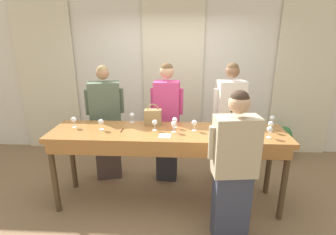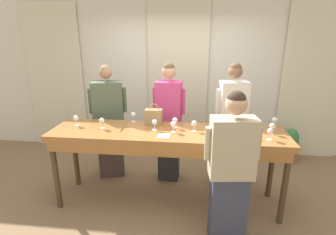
{
  "view_description": "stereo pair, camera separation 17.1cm",
  "coord_description": "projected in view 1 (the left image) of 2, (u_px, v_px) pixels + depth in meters",
  "views": [
    {
      "loc": [
        0.17,
        -3.02,
        2.15
      ],
      "look_at": [
        0.0,
        0.07,
        1.16
      ],
      "focal_mm": 28.0,
      "sensor_mm": 36.0,
      "label": 1
    },
    {
      "loc": [
        0.34,
        -3.0,
        2.15
      ],
      "look_at": [
        0.0,
        0.07,
        1.16
      ],
      "focal_mm": 28.0,
      "sensor_mm": 36.0,
      "label": 2
    }
  ],
  "objects": [
    {
      "name": "wine_glass_near_host",
      "position": [
        250.0,
        118.0,
        3.39
      ],
      "size": [
        0.07,
        0.07,
        0.14
      ],
      "color": "white",
      "rests_on": "tasting_bar"
    },
    {
      "name": "wall_back",
      "position": [
        173.0,
        77.0,
        4.76
      ],
      "size": [
        12.0,
        0.06,
        2.8
      ],
      "color": "silver",
      "rests_on": "ground_plane"
    },
    {
      "name": "ground_plane",
      "position": [
        168.0,
        201.0,
        3.53
      ],
      "size": [
        18.0,
        18.0,
        0.0
      ],
      "primitive_type": "plane",
      "color": "#846647"
    },
    {
      "name": "napkin",
      "position": [
        165.0,
        136.0,
        3.06
      ],
      "size": [
        0.15,
        0.15,
        0.0
      ],
      "color": "white",
      "rests_on": "tasting_bar"
    },
    {
      "name": "guest_olive_jacket",
      "position": [
        106.0,
        124.0,
        3.89
      ],
      "size": [
        0.55,
        0.36,
        1.74
      ],
      "color": "#473833",
      "rests_on": "ground_plane"
    },
    {
      "name": "host_pouring",
      "position": [
        234.0,
        168.0,
        2.68
      ],
      "size": [
        0.56,
        0.29,
        1.65
      ],
      "color": "#383D51",
      "rests_on": "ground_plane"
    },
    {
      "name": "wine_glass_back_mid",
      "position": [
        222.0,
        128.0,
        3.05
      ],
      "size": [
        0.07,
        0.07,
        0.14
      ],
      "color": "white",
      "rests_on": "tasting_bar"
    },
    {
      "name": "potted_plant",
      "position": [
        283.0,
        144.0,
        4.7
      ],
      "size": [
        0.31,
        0.31,
        0.59
      ],
      "color": "#935B3D",
      "rests_on": "ground_plane"
    },
    {
      "name": "guest_cream_sweater",
      "position": [
        229.0,
        124.0,
        3.78
      ],
      "size": [
        0.5,
        0.32,
        1.79
      ],
      "color": "#383D51",
      "rests_on": "ground_plane"
    },
    {
      "name": "wine_glass_by_bottle",
      "position": [
        101.0,
        122.0,
        3.24
      ],
      "size": [
        0.07,
        0.07,
        0.14
      ],
      "color": "white",
      "rests_on": "tasting_bar"
    },
    {
      "name": "wine_glass_back_left",
      "position": [
        271.0,
        124.0,
        3.16
      ],
      "size": [
        0.07,
        0.07,
        0.14
      ],
      "color": "white",
      "rests_on": "tasting_bar"
    },
    {
      "name": "tasting_bar",
      "position": [
        168.0,
        139.0,
        3.23
      ],
      "size": [
        2.9,
        0.7,
        1.01
      ],
      "color": "#9E6633",
      "rests_on": "ground_plane"
    },
    {
      "name": "curtain_panel_center",
      "position": [
        173.0,
        81.0,
        4.72
      ],
      "size": [
        1.07,
        0.03,
        2.69
      ],
      "color": "beige",
      "rests_on": "ground_plane"
    },
    {
      "name": "wine_glass_center_left",
      "position": [
        270.0,
        130.0,
        2.98
      ],
      "size": [
        0.07,
        0.07,
        0.14
      ],
      "color": "white",
      "rests_on": "tasting_bar"
    },
    {
      "name": "curtain_panel_right",
      "position": [
        305.0,
        82.0,
        4.6
      ],
      "size": [
        1.07,
        0.03,
        2.69
      ],
      "color": "beige",
      "rests_on": "ground_plane"
    },
    {
      "name": "wine_glass_front_right",
      "position": [
        272.0,
        118.0,
        3.38
      ],
      "size": [
        0.07,
        0.07,
        0.14
      ],
      "color": "white",
      "rests_on": "tasting_bar"
    },
    {
      "name": "curtain_panel_left",
      "position": [
        48.0,
        79.0,
        4.84
      ],
      "size": [
        1.07,
        0.03,
        2.69
      ],
      "color": "beige",
      "rests_on": "ground_plane"
    },
    {
      "name": "wine_glass_center_mid",
      "position": [
        74.0,
        120.0,
        3.32
      ],
      "size": [
        0.07,
        0.07,
        0.14
      ],
      "color": "white",
      "rests_on": "tasting_bar"
    },
    {
      "name": "guest_pink_top",
      "position": [
        167.0,
        123.0,
        3.83
      ],
      "size": [
        0.47,
        0.28,
        1.78
      ],
      "color": "#28282D",
      "rests_on": "ground_plane"
    },
    {
      "name": "handbag",
      "position": [
        153.0,
        117.0,
        3.42
      ],
      "size": [
        0.22,
        0.12,
        0.28
      ],
      "color": "#997A4C",
      "rests_on": "tasting_bar"
    },
    {
      "name": "wine_glass_center_right",
      "position": [
        132.0,
        115.0,
        3.5
      ],
      "size": [
        0.07,
        0.07,
        0.14
      ],
      "color": "white",
      "rests_on": "tasting_bar"
    },
    {
      "name": "wine_bottle",
      "position": [
        231.0,
        121.0,
        3.23
      ],
      "size": [
        0.07,
        0.07,
        0.32
      ],
      "color": "black",
      "rests_on": "tasting_bar"
    },
    {
      "name": "wine_glass_back_right",
      "position": [
        155.0,
        123.0,
        3.21
      ],
      "size": [
        0.07,
        0.07,
        0.14
      ],
      "color": "white",
      "rests_on": "tasting_bar"
    },
    {
      "name": "pen",
      "position": [
        122.0,
        130.0,
        3.24
      ],
      "size": [
        0.01,
        0.14,
        0.01
      ],
      "color": "black",
      "rests_on": "tasting_bar"
    },
    {
      "name": "wine_glass_front_left",
      "position": [
        175.0,
        120.0,
        3.3
      ],
      "size": [
        0.07,
        0.07,
        0.14
      ],
      "color": "white",
      "rests_on": "tasting_bar"
    },
    {
      "name": "wine_glass_by_handbag",
      "position": [
        194.0,
        123.0,
        3.2
      ],
      "size": [
        0.07,
        0.07,
        0.14
      ],
      "color": "white",
      "rests_on": "tasting_bar"
    },
    {
      "name": "wine_glass_front_mid",
      "position": [
        174.0,
        124.0,
        3.16
      ],
      "size": [
        0.07,
        0.07,
        0.14
      ],
      "color": "white",
      "rests_on": "tasting_bar"
    }
  ]
}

